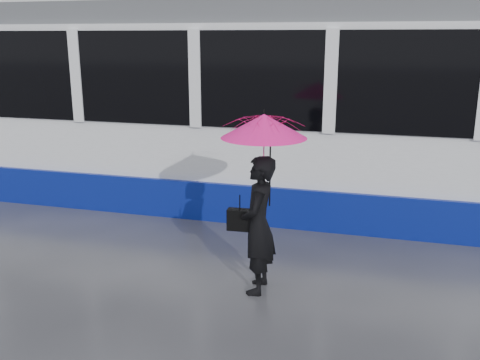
% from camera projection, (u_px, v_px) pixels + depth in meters
% --- Properties ---
extents(ground, '(90.00, 90.00, 0.00)m').
position_uv_depth(ground, '(195.00, 252.00, 7.20)').
color(ground, '#2E2F34').
rests_on(ground, ground).
extents(rails, '(34.00, 1.51, 0.02)m').
position_uv_depth(rails, '(244.00, 199.00, 9.52)').
color(rails, '#3F3D38').
rests_on(rails, ground).
extents(tram, '(26.00, 2.56, 3.35)m').
position_uv_depth(tram, '(141.00, 104.00, 9.60)').
color(tram, white).
rests_on(tram, ground).
extents(woman, '(0.41, 0.59, 1.57)m').
position_uv_depth(woman, '(258.00, 225.00, 5.92)').
color(woman, black).
rests_on(woman, ground).
extents(umbrella, '(0.97, 0.97, 1.06)m').
position_uv_depth(umbrella, '(264.00, 143.00, 5.67)').
color(umbrella, '#F51486').
rests_on(umbrella, ground).
extents(handbag, '(0.29, 0.14, 0.42)m').
position_uv_depth(handbag, '(240.00, 220.00, 5.99)').
color(handbag, black).
rests_on(handbag, ground).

